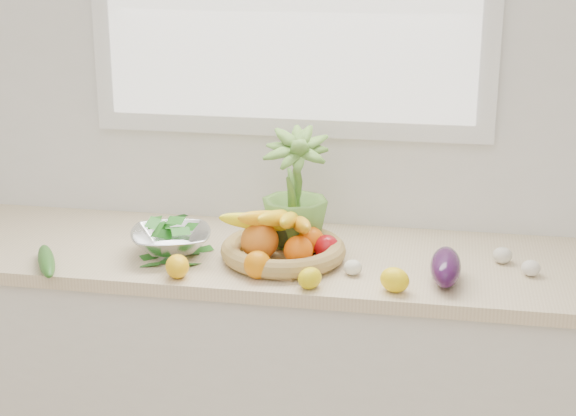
% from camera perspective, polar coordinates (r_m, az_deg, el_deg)
% --- Properties ---
extents(back_wall, '(4.50, 0.02, 2.70)m').
position_cam_1_polar(back_wall, '(2.87, 0.17, 7.71)').
color(back_wall, white).
rests_on(back_wall, ground).
extents(counter_cabinet, '(2.20, 0.58, 0.86)m').
position_cam_1_polar(counter_cabinet, '(2.90, -0.92, -11.57)').
color(counter_cabinet, silver).
rests_on(counter_cabinet, ground).
extents(countertop, '(2.24, 0.62, 0.04)m').
position_cam_1_polar(countertop, '(2.71, -0.97, -3.24)').
color(countertop, beige).
rests_on(countertop, counter_cabinet).
extents(orange_loose, '(0.09, 0.09, 0.08)m').
position_cam_1_polar(orange_loose, '(2.49, -1.98, -3.69)').
color(orange_loose, orange).
rests_on(orange_loose, countertop).
extents(lemon_a, '(0.09, 0.10, 0.07)m').
position_cam_1_polar(lemon_a, '(2.52, -7.17, -3.76)').
color(lemon_a, '#FFB80D').
rests_on(lemon_a, countertop).
extents(lemon_b, '(0.09, 0.09, 0.06)m').
position_cam_1_polar(lemon_b, '(2.43, 1.42, -4.56)').
color(lemon_b, yellow).
rests_on(lemon_b, countertop).
extents(lemon_c, '(0.11, 0.10, 0.07)m').
position_cam_1_polar(lemon_c, '(2.42, 6.91, -4.63)').
color(lemon_c, yellow).
rests_on(lemon_c, countertop).
extents(apple, '(0.09, 0.09, 0.08)m').
position_cam_1_polar(apple, '(2.63, 2.50, -2.57)').
color(apple, '#B20E15').
rests_on(apple, countertop).
extents(ginger, '(0.10, 0.05, 0.03)m').
position_cam_1_polar(ginger, '(2.50, -0.73, -4.18)').
color(ginger, tan).
rests_on(ginger, countertop).
extents(garlic_a, '(0.06, 0.06, 0.05)m').
position_cam_1_polar(garlic_a, '(2.61, 15.43, -3.77)').
color(garlic_a, white).
rests_on(garlic_a, countertop).
extents(garlic_b, '(0.06, 0.06, 0.05)m').
position_cam_1_polar(garlic_b, '(2.68, 13.70, -2.99)').
color(garlic_b, beige).
rests_on(garlic_b, countertop).
extents(garlic_c, '(0.07, 0.07, 0.04)m').
position_cam_1_polar(garlic_c, '(2.53, 4.21, -3.86)').
color(garlic_c, silver).
rests_on(garlic_c, countertop).
extents(eggplant, '(0.09, 0.23, 0.09)m').
position_cam_1_polar(eggplant, '(2.50, 10.16, -3.76)').
color(eggplant, '#2F0E34').
rests_on(eggplant, countertop).
extents(cucumber, '(0.16, 0.25, 0.05)m').
position_cam_1_polar(cucumber, '(2.66, -15.35, -3.31)').
color(cucumber, '#215D1B').
rests_on(cucumber, countertop).
extents(radish, '(0.03, 0.03, 0.03)m').
position_cam_1_polar(radish, '(2.50, -0.18, -4.21)').
color(radish, '#C9193F').
rests_on(radish, countertop).
extents(potted_herb, '(0.22, 0.22, 0.37)m').
position_cam_1_polar(potted_herb, '(2.67, 0.45, 1.29)').
color(potted_herb, '#578731').
rests_on(potted_herb, countertop).
extents(fruit_basket, '(0.47, 0.47, 0.19)m').
position_cam_1_polar(fruit_basket, '(2.62, -0.38, -2.29)').
color(fruit_basket, '#AD774D').
rests_on(fruit_basket, countertop).
extents(colander_with_spinach, '(0.30, 0.30, 0.12)m').
position_cam_1_polar(colander_with_spinach, '(2.67, -7.58, -1.78)').
color(colander_with_spinach, silver).
rests_on(colander_with_spinach, countertop).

